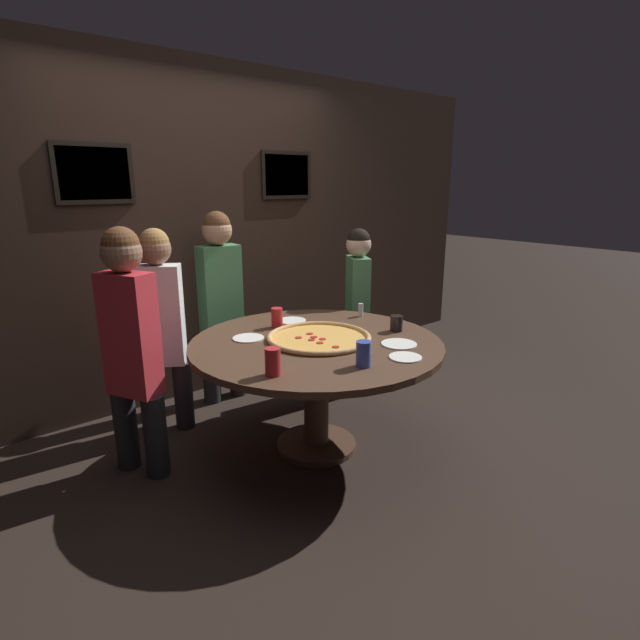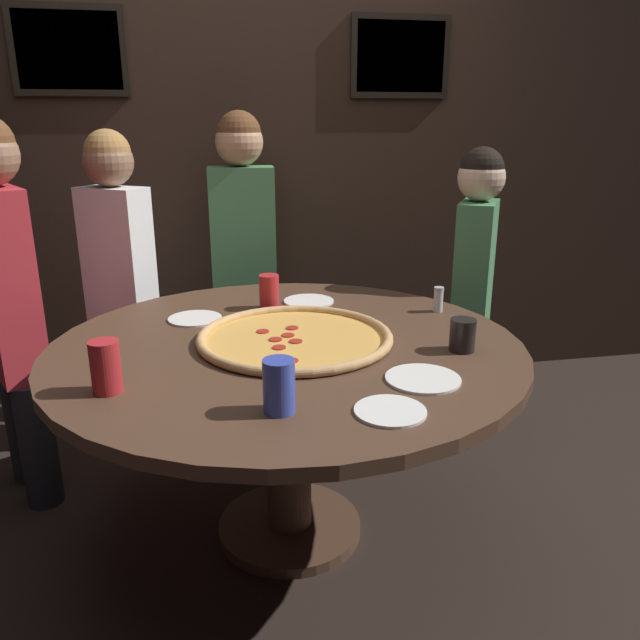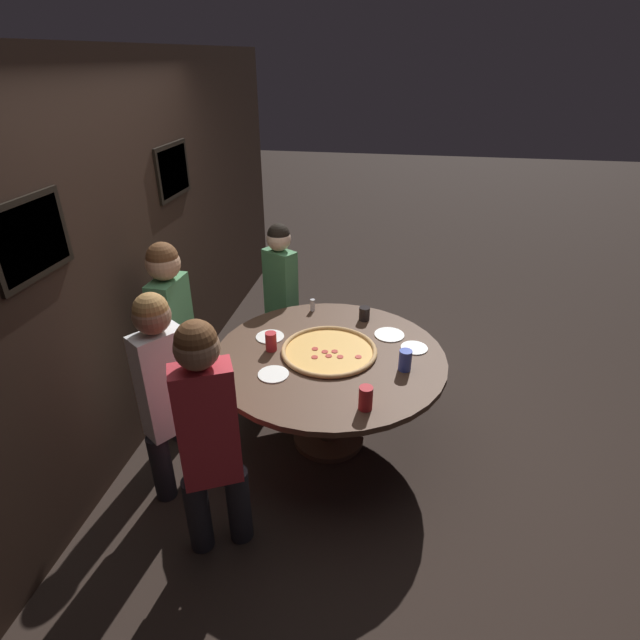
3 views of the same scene
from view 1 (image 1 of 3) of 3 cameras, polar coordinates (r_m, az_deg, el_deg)
ground_plane at (r=3.41m, az=-0.42°, el=-14.30°), size 24.00×24.00×0.00m
back_wall at (r=4.14m, az=-13.10°, el=9.71°), size 6.40×0.08×2.60m
dining_table at (r=3.15m, az=-0.44°, el=-4.67°), size 1.57×1.57×0.74m
giant_pizza at (r=3.13m, az=-0.11°, el=-2.03°), size 0.66×0.66×0.03m
drink_cup_near_right at (r=3.39m, az=-4.94°, el=0.26°), size 0.08×0.08×0.13m
drink_cup_far_right at (r=2.56m, az=-5.42°, el=-4.78°), size 0.08×0.08×0.15m
drink_cup_front_edge at (r=2.68m, az=5.00°, el=-3.89°), size 0.08×0.08×0.14m
drink_cup_beside_pizza at (r=3.34m, az=8.73°, el=-0.38°), size 0.08×0.08×0.11m
white_plate_right_side at (r=2.86m, az=9.73°, el=-4.21°), size 0.19×0.19×0.01m
white_plate_far_back at (r=3.08m, az=9.02°, el=-2.73°), size 0.22×0.22×0.01m
white_plate_near_front at (r=3.55m, az=-3.26°, el=-0.08°), size 0.20×0.20×0.01m
white_plate_beside_cup at (r=3.19m, az=-8.20°, el=-2.06°), size 0.20×0.20×0.01m
condiment_shaker at (r=3.67m, az=4.67°, el=1.16°), size 0.04×0.04×0.10m
diner_centre_back at (r=3.52m, az=-17.73°, el=0.03°), size 0.36×0.31×1.41m
diner_far_left at (r=4.11m, az=4.31°, el=2.33°), size 0.28×0.35×1.34m
diner_side_left at (r=3.92m, az=-11.30°, el=2.68°), size 0.38×0.22×1.49m
diner_side_right at (r=3.03m, az=-20.82°, el=-2.13°), size 0.28×0.39×1.47m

